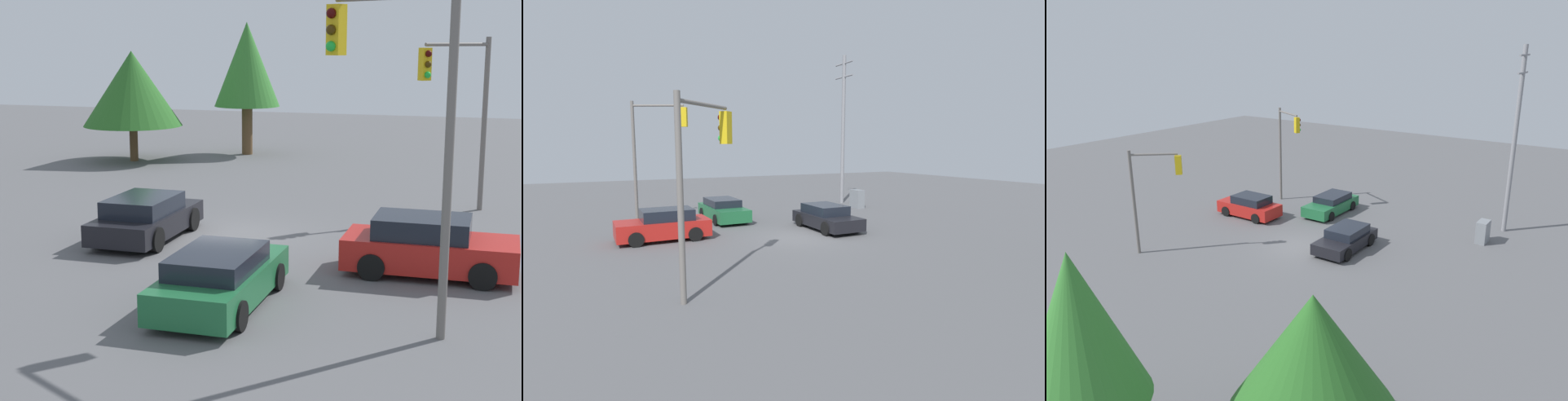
# 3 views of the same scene
# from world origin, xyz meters

# --- Properties ---
(ground_plane) EXTENTS (80.00, 80.00, 0.00)m
(ground_plane) POSITION_xyz_m (0.00, 0.00, 0.00)
(ground_plane) COLOR #5B5B5E
(sedan_dark) EXTENTS (4.36, 2.05, 1.33)m
(sedan_dark) POSITION_xyz_m (-1.17, 2.10, 0.65)
(sedan_dark) COLOR black
(sedan_dark) RESTS_ON ground_plane
(sedan_red) EXTENTS (2.02, 4.30, 1.50)m
(sedan_red) POSITION_xyz_m (-2.43, -6.28, 0.72)
(sedan_red) COLOR red
(sedan_red) RESTS_ON ground_plane
(sedan_green) EXTENTS (4.61, 2.02, 1.31)m
(sedan_green) POSITION_xyz_m (-6.23, -2.08, 0.64)
(sedan_green) COLOR #1E6638
(sedan_green) RESTS_ON ground_plane
(traffic_signal_main) EXTENTS (1.65, 2.82, 6.93)m
(traffic_signal_main) POSITION_xyz_m (-6.32, -5.99, 4.66)
(traffic_signal_main) COLOR slate
(traffic_signal_main) RESTS_ON ground_plane
(traffic_signal_cross) EXTENTS (2.02, 2.23, 5.93)m
(traffic_signal_cross) POSITION_xyz_m (5.30, -6.49, 4.01)
(traffic_signal_cross) COLOR slate
(traffic_signal_cross) RESTS_ON ground_plane
(utility_pole_tall) EXTENTS (2.20, 0.28, 11.37)m
(utility_pole_tall) POSITION_xyz_m (-9.47, 8.84, 5.99)
(utility_pole_tall) COLOR gray
(utility_pole_tall) RESTS_ON ground_plane
(electrical_cabinet) EXTENTS (1.06, 0.60, 1.33)m
(electrical_cabinet) POSITION_xyz_m (-6.72, 8.28, 0.67)
(electrical_cabinet) COLOR gray
(electrical_cabinet) RESTS_ON ground_plane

